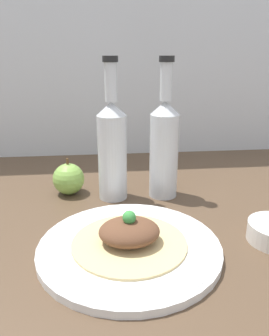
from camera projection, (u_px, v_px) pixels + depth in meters
The scene contains 7 objects.
ground_plane at pixel (147, 251), 56.58cm from camera, with size 180.00×110.00×4.00cm, color brown.
wall_backsplash at pixel (123, 17), 92.81cm from camera, with size 180.00×3.00×80.00cm.
plate at pixel (129, 246), 52.99cm from camera, with size 29.54×29.54×1.56cm.
plated_food at pixel (129, 235), 52.27cm from camera, with size 18.62×18.62×5.86cm.
cider_bottle_left at pixel (112, 147), 69.35cm from camera, with size 6.23×6.23×29.93cm.
cider_bottle_right at pixel (164, 146), 70.44cm from camera, with size 6.23×6.23×29.93cm.
apple at pixel (69, 179), 73.89cm from camera, with size 7.08×7.08×8.44cm.
Camera 1 is at (-7.24, -48.07, 30.42)cm, focal length 35.00 mm.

